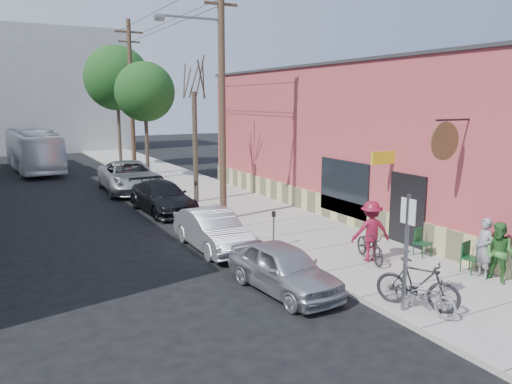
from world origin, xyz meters
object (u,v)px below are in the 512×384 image
parked_bike_a (418,284)px  bus (33,150)px  patio_chair_b (471,258)px  car_0 (284,268)px  tree_leafy_mid (145,92)px  parked_bike_b (425,295)px  car_2 (163,197)px  patio_chair_a (423,243)px  patron_green (499,253)px  sign_post (407,242)px  patron_grey (484,248)px  cyclist (371,231)px  parking_meter_far (196,190)px  tree_bare (195,148)px  car_3 (130,177)px  utility_pole_near (221,91)px  car_1 (213,230)px  tree_leafy_far (117,78)px  parking_meter_near (274,223)px

parked_bike_a → bus: 31.95m
patio_chair_b → car_0: (-5.31, 1.64, 0.06)m
tree_leafy_mid → parked_bike_a: size_ratio=3.66×
tree_leafy_mid → parked_bike_b: bearing=-90.2°
car_2 → patio_chair_a: bearing=-67.6°
parked_bike_b → bus: 32.21m
patron_green → parked_bike_b: patron_green is taller
sign_post → patio_chair_a: size_ratio=3.18×
sign_post → patron_grey: sign_post is taller
parked_bike_b → car_0: 3.63m
cyclist → parking_meter_far: bearing=-61.4°
tree_bare → car_3: bearing=111.6°
parking_meter_far → utility_pole_near: bearing=-86.9°
sign_post → car_1: 7.46m
sign_post → bus: 31.83m
sign_post → car_3: size_ratio=0.46×
car_1 → car_3: 12.39m
parking_meter_far → tree_leafy_far: tree_leafy_far is taller
parking_meter_near → patio_chair_a: 4.83m
parking_meter_near → utility_pole_near: bearing=88.2°
sign_post → car_1: size_ratio=0.68×
utility_pole_near → bus: utility_pole_near is taller
parked_bike_a → patron_grey: bearing=-17.7°
parking_meter_far → tree_leafy_far: size_ratio=0.14×
tree_bare → car_1: (-2.27, -7.33, -2.14)m
parking_meter_far → car_0: bearing=-98.6°
patio_chair_a → car_3: 17.47m
patron_grey → parked_bike_b: bearing=-56.9°
parking_meter_near → cyclist: bearing=-54.3°
parking_meter_near → car_0: bearing=-115.9°
cyclist → car_3: (-3.36, 16.25, -0.24)m
tree_bare → bus: 17.96m
utility_pole_near → tree_bare: 4.78m
utility_pole_near → car_3: utility_pole_near is taller
parking_meter_far → tree_bare: bearing=68.5°
parked_bike_a → patron_green: bearing=-25.5°
parking_meter_near → patio_chair_b: bearing=-52.7°
tree_leafy_far → cyclist: (1.36, -26.98, -5.61)m
sign_post → cyclist: (1.81, 3.27, -0.74)m
tree_leafy_far → patio_chair_b: (3.18, -29.20, -6.11)m
sign_post → tree_bare: tree_bare is taller
cyclist → parked_bike_b: cyclist is taller
sign_post → tree_leafy_far: bearing=89.1°
tree_bare → car_2: size_ratio=1.11×
patron_grey → bus: bus is taller
parked_bike_a → bus: bus is taller
sign_post → patio_chair_b: (3.63, 1.05, -1.24)m
utility_pole_near → patron_grey: bearing=-70.4°
patio_chair_a → patio_chair_b: same height
car_1 → parking_meter_near: bearing=-35.3°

